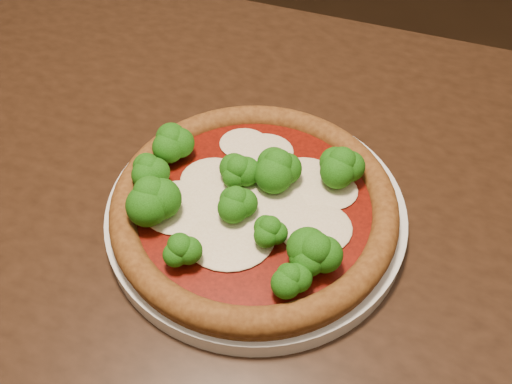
{
  "coord_description": "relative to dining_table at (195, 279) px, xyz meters",
  "views": [
    {
      "loc": [
        -0.17,
        -0.13,
        1.18
      ],
      "look_at": [
        -0.18,
        0.21,
        0.79
      ],
      "focal_mm": 40.0,
      "sensor_mm": 36.0,
      "label": 1
    }
  ],
  "objects": [
    {
      "name": "plate",
      "position": [
        0.07,
        0.01,
        0.11
      ],
      "size": [
        0.28,
        0.28,
        0.02
      ],
      "primitive_type": "cylinder",
      "color": "white",
      "rests_on": "dining_table"
    },
    {
      "name": "pizza",
      "position": [
        0.06,
        -0.0,
        0.14
      ],
      "size": [
        0.26,
        0.26,
        0.06
      ],
      "rotation": [
        0.0,
        0.0,
        0.08
      ],
      "color": "brown",
      "rests_on": "plate"
    },
    {
      "name": "dining_table",
      "position": [
        0.0,
        0.0,
        0.0
      ],
      "size": [
        1.36,
        1.11,
        0.75
      ],
      "rotation": [
        0.0,
        0.0,
        -0.31
      ],
      "color": "black",
      "rests_on": "floor"
    }
  ]
}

